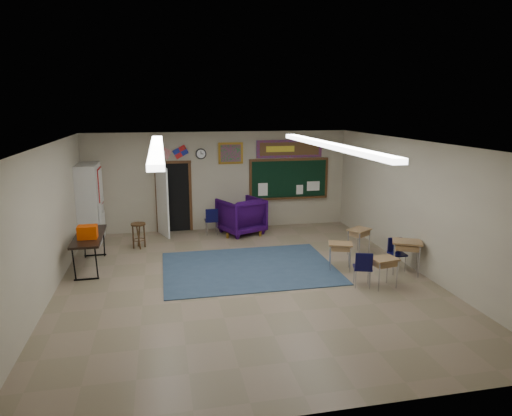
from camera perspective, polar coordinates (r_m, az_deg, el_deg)
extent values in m
plane|color=#84715B|center=(10.13, -1.15, -9.13)|extent=(9.00, 9.00, 0.00)
cube|color=#B3AC91|center=(14.03, -4.58, 3.37)|extent=(8.00, 0.04, 3.00)
cube|color=#B3AC91|center=(5.53, 7.61, -11.62)|extent=(8.00, 0.04, 3.00)
cube|color=#B3AC91|center=(9.79, -24.89, -1.90)|extent=(0.04, 9.00, 3.00)
cube|color=#B3AC91|center=(11.10, 19.55, 0.18)|extent=(0.04, 9.00, 3.00)
cube|color=silver|center=(9.43, -1.23, 8.04)|extent=(8.00, 9.00, 0.04)
cube|color=#32475F|center=(10.89, -0.89, -7.47)|extent=(4.00, 3.00, 0.02)
cube|color=black|center=(14.00, -10.23, 1.32)|extent=(0.95, 0.04, 2.10)
cube|color=silver|center=(13.57, -11.63, 0.81)|extent=(0.35, 0.86, 2.05)
cube|color=#502E16|center=(14.44, 4.14, 3.65)|extent=(2.55, 0.05, 1.30)
cube|color=black|center=(14.43, 4.16, 3.64)|extent=(2.40, 0.03, 1.15)
cube|color=#502E16|center=(14.49, 4.17, 1.27)|extent=(2.40, 0.12, 0.04)
cube|color=#B71D0F|center=(14.32, 4.20, 7.40)|extent=(2.10, 0.04, 0.55)
cube|color=brown|center=(14.31, 4.22, 7.40)|extent=(1.90, 0.03, 0.40)
cube|color=#8C631B|center=(13.94, -3.19, 6.86)|extent=(0.75, 0.05, 0.65)
cube|color=#A51466|center=(13.92, -3.18, 6.85)|extent=(0.62, 0.03, 0.52)
cylinder|color=black|center=(13.83, -6.90, 6.74)|extent=(0.32, 0.05, 0.32)
cylinder|color=white|center=(13.82, -6.89, 6.73)|extent=(0.26, 0.02, 0.26)
cube|color=silver|center=(13.51, -20.03, 0.54)|extent=(0.55, 1.25, 2.20)
imported|color=#200539|center=(13.67, -1.87, -0.96)|extent=(1.52, 1.54, 1.08)
cube|color=olive|center=(10.79, 10.52, -4.41)|extent=(0.64, 0.56, 0.04)
cube|color=olive|center=(10.82, 10.50, -4.87)|extent=(0.55, 0.48, 0.11)
cube|color=olive|center=(11.99, 12.80, -2.65)|extent=(0.70, 0.66, 0.04)
cube|color=olive|center=(12.01, 12.78, -3.09)|extent=(0.60, 0.56, 0.11)
cube|color=olive|center=(9.97, 15.74, -6.14)|extent=(0.60, 0.49, 0.04)
cube|color=olive|center=(10.00, 15.71, -6.62)|extent=(0.52, 0.42, 0.11)
cube|color=olive|center=(10.89, 18.40, -4.04)|extent=(0.80, 0.73, 0.04)
cube|color=olive|center=(10.92, 18.36, -4.58)|extent=(0.69, 0.62, 0.13)
cube|color=black|center=(11.42, -20.17, -3.34)|extent=(0.67, 1.92, 0.05)
cube|color=#D63903|center=(11.12, -20.32, -2.84)|extent=(0.42, 0.32, 0.30)
cylinder|color=#442E14|center=(12.61, -14.52, -1.97)|extent=(0.39, 0.39, 0.05)
torus|color=#442E14|center=(12.72, -14.41, -3.86)|extent=(0.32, 0.32, 0.02)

